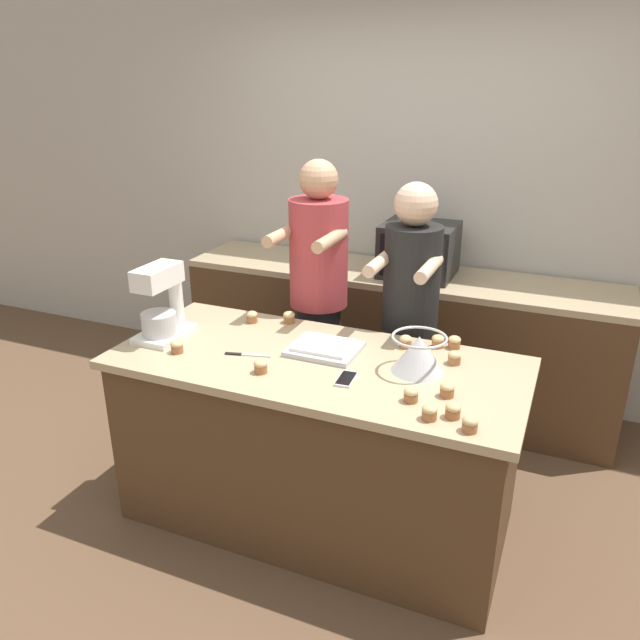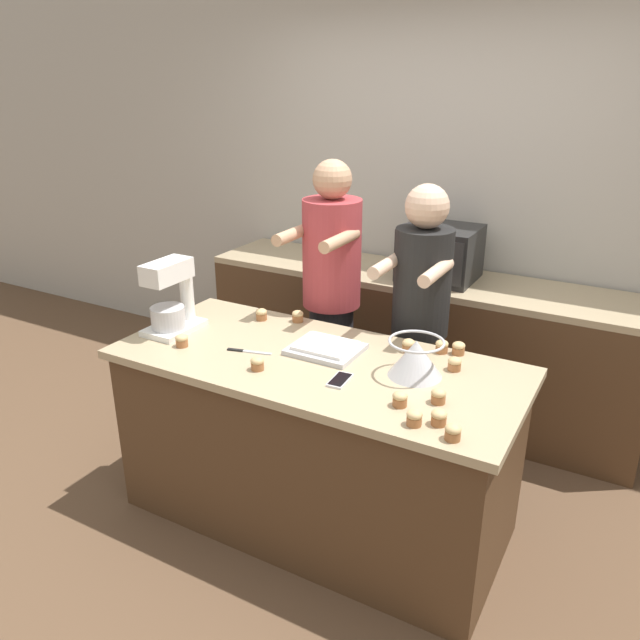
{
  "view_description": "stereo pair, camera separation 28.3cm",
  "coord_description": "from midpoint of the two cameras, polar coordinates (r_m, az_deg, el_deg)",
  "views": [
    {
      "loc": [
        1.03,
        -2.38,
        2.12
      ],
      "look_at": [
        0.0,
        0.04,
        1.07
      ],
      "focal_mm": 35.0,
      "sensor_mm": 36.0,
      "label": 1
    },
    {
      "loc": [
        1.29,
        -2.25,
        2.12
      ],
      "look_at": [
        0.0,
        0.04,
        1.07
      ],
      "focal_mm": 35.0,
      "sensor_mm": 36.0,
      "label": 2
    }
  ],
  "objects": [
    {
      "name": "cell_phone",
      "position": [
        2.68,
        -0.63,
        -5.49
      ],
      "size": [
        0.08,
        0.15,
        0.01
      ],
      "color": "silver",
      "rests_on": "island_counter"
    },
    {
      "name": "microwave_oven",
      "position": [
        3.93,
        7.0,
        6.37
      ],
      "size": [
        0.45,
        0.41,
        0.33
      ],
      "color": "black",
      "rests_on": "back_counter"
    },
    {
      "name": "cupcake_11",
      "position": [
        2.76,
        -8.4,
        -4.26
      ],
      "size": [
        0.06,
        0.06,
        0.06
      ],
      "color": "#9E6038",
      "rests_on": "island_counter"
    },
    {
      "name": "cupcake_2",
      "position": [
        2.51,
        5.13,
        -6.86
      ],
      "size": [
        0.06,
        0.06,
        0.06
      ],
      "color": "#9E6038",
      "rests_on": "island_counter"
    },
    {
      "name": "baking_tray",
      "position": [
        2.94,
        -2.32,
        -2.63
      ],
      "size": [
        0.32,
        0.27,
        0.04
      ],
      "color": "#BCBCC1",
      "rests_on": "island_counter"
    },
    {
      "name": "person_right",
      "position": [
        3.35,
        5.76,
        -0.31
      ],
      "size": [
        0.32,
        0.49,
        1.61
      ],
      "color": "brown",
      "rests_on": "ground_plane"
    },
    {
      "name": "cupcake_8",
      "position": [
        3.01,
        9.58,
        -2.05
      ],
      "size": [
        0.06,
        0.06,
        0.06
      ],
      "color": "#9E6038",
      "rests_on": "island_counter"
    },
    {
      "name": "cupcake_6",
      "position": [
        2.4,
        6.64,
        -8.44
      ],
      "size": [
        0.06,
        0.06,
        0.06
      ],
      "color": "#9E6038",
      "rests_on": "island_counter"
    },
    {
      "name": "cupcake_9",
      "position": [
        3.03,
        -15.59,
        -2.4
      ],
      "size": [
        0.06,
        0.06,
        0.06
      ],
      "color": "#9E6038",
      "rests_on": "island_counter"
    },
    {
      "name": "cupcake_5",
      "position": [
        2.57,
        8.47,
        -6.37
      ],
      "size": [
        0.06,
        0.06,
        0.06
      ],
      "color": "#9E6038",
      "rests_on": "island_counter"
    },
    {
      "name": "stand_mixer",
      "position": [
        3.18,
        -16.77,
        1.15
      ],
      "size": [
        0.2,
        0.3,
        0.37
      ],
      "color": "white",
      "rests_on": "island_counter"
    },
    {
      "name": "knife",
      "position": [
        2.95,
        -9.64,
        -3.21
      ],
      "size": [
        0.22,
        0.07,
        0.01
      ],
      "color": "#BCBCC1",
      "rests_on": "island_counter"
    },
    {
      "name": "island_counter",
      "position": [
        3.08,
        -2.99,
        -11.1
      ],
      "size": [
        1.9,
        0.85,
        0.89
      ],
      "color": "#4C331E",
      "rests_on": "ground_plane"
    },
    {
      "name": "back_wall",
      "position": [
        4.24,
        6.95,
        11.17
      ],
      "size": [
        10.0,
        0.06,
        2.7
      ],
      "color": "#B2ADA3",
      "rests_on": "ground_plane"
    },
    {
      "name": "cupcake_10",
      "position": [
        2.99,
        5.15,
        -2.01
      ],
      "size": [
        0.06,
        0.06,
        0.06
      ],
      "color": "#9E6038",
      "rests_on": "island_counter"
    },
    {
      "name": "cupcake_0",
      "position": [
        2.42,
        8.79,
        -8.25
      ],
      "size": [
        0.06,
        0.06,
        0.06
      ],
      "color": "#9E6038",
      "rests_on": "island_counter"
    },
    {
      "name": "cupcake_7",
      "position": [
        2.34,
        10.18,
        -9.42
      ],
      "size": [
        0.06,
        0.06,
        0.06
      ],
      "color": "#9E6038",
      "rests_on": "island_counter"
    },
    {
      "name": "cupcake_4",
      "position": [
        2.85,
        9.44,
        -3.45
      ],
      "size": [
        0.06,
        0.06,
        0.06
      ],
      "color": "#9E6038",
      "rests_on": "island_counter"
    },
    {
      "name": "back_counter",
      "position": [
        4.17,
        5.03,
        -1.72
      ],
      "size": [
        2.8,
        0.6,
        0.92
      ],
      "color": "#4C331E",
      "rests_on": "ground_plane"
    },
    {
      "name": "cupcake_1",
      "position": [
        3.01,
        8.11,
        -1.97
      ],
      "size": [
        0.06,
        0.06,
        0.06
      ],
      "color": "#9E6038",
      "rests_on": "island_counter"
    },
    {
      "name": "cupcake_3",
      "position": [
        3.28,
        -5.33,
        0.22
      ],
      "size": [
        0.06,
        0.06,
        0.06
      ],
      "color": "#9E6038",
      "rests_on": "island_counter"
    },
    {
      "name": "person_left",
      "position": [
        3.52,
        -2.45,
        1.47
      ],
      "size": [
        0.34,
        0.5,
        1.7
      ],
      "color": "#232328",
      "rests_on": "ground_plane"
    },
    {
      "name": "ground_plane",
      "position": [
        3.35,
        -2.84,
        -17.52
      ],
      "size": [
        16.0,
        16.0,
        0.0
      ],
      "primitive_type": "plane",
      "color": "brown"
    },
    {
      "name": "mixing_bowl",
      "position": [
        2.74,
        6.1,
        -3.05
      ],
      "size": [
        0.24,
        0.24,
        0.17
      ],
      "color": "#BCBCC1",
      "rests_on": "island_counter"
    },
    {
      "name": "cupcake_12",
      "position": [
        3.31,
        -8.69,
        0.26
      ],
      "size": [
        0.06,
        0.06,
        0.06
      ],
      "color": "#9E6038",
      "rests_on": "island_counter"
    }
  ]
}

